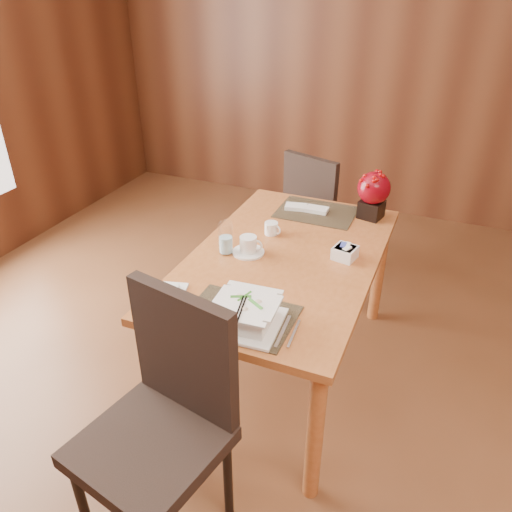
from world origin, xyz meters
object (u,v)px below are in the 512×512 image
at_px(dining_table, 284,272).
at_px(water_glass, 226,238).
at_px(bread_plate, 167,292).
at_px(far_chair, 318,208).
at_px(soup_setting, 246,314).
at_px(berry_decor, 373,192).
at_px(sugar_caddy, 345,253).
at_px(coffee_cup, 248,246).
at_px(creamer_jug, 271,228).
at_px(near_chair, 165,411).

relative_size(dining_table, water_glass, 8.89).
distance_m(bread_plate, far_chair, 1.64).
distance_m(soup_setting, water_glass, 0.60).
bearing_deg(berry_decor, sugar_caddy, -92.64).
distance_m(coffee_cup, bread_plate, 0.51).
xyz_separation_m(dining_table, soup_setting, (0.05, -0.59, 0.15)).
relative_size(berry_decor, bread_plate, 1.72).
height_order(soup_setting, creamer_jug, soup_setting).
bearing_deg(dining_table, sugar_caddy, 17.58).
xyz_separation_m(creamer_jug, sugar_caddy, (0.43, -0.10, -0.00)).
bearing_deg(far_chair, water_glass, 101.15).
bearing_deg(sugar_caddy, creamer_jug, 166.40).
height_order(near_chair, far_chair, near_chair).
bearing_deg(berry_decor, near_chair, -104.80).
bearing_deg(berry_decor, coffee_cup, -126.61).
height_order(coffee_cup, near_chair, near_chair).
height_order(dining_table, berry_decor, berry_decor).
height_order(creamer_jug, near_chair, near_chair).
bearing_deg(bread_plate, soup_setting, -9.49).
xyz_separation_m(creamer_jug, bread_plate, (-0.22, -0.71, -0.03)).
relative_size(creamer_jug, near_chair, 0.09).
distance_m(sugar_caddy, near_chair, 1.16).
relative_size(coffee_cup, berry_decor, 0.59).
xyz_separation_m(dining_table, near_chair, (-0.11, -0.98, -0.07)).
relative_size(creamer_jug, far_chair, 0.10).
height_order(water_glass, creamer_jug, water_glass).
bearing_deg(creamer_jug, near_chair, -69.97).
xyz_separation_m(bread_plate, far_chair, (0.23, 1.60, -0.23)).
relative_size(coffee_cup, near_chair, 0.16).
bearing_deg(water_glass, dining_table, 17.11).
xyz_separation_m(creamer_jug, far_chair, (0.01, 0.89, -0.26)).
xyz_separation_m(coffee_cup, water_glass, (-0.10, -0.04, 0.04)).
relative_size(dining_table, berry_decor, 5.46).
bearing_deg(water_glass, far_chair, 82.81).
relative_size(sugar_caddy, berry_decor, 0.39).
relative_size(sugar_caddy, bread_plate, 0.67).
height_order(berry_decor, far_chair, berry_decor).
bearing_deg(water_glass, creamer_jug, 64.30).
distance_m(dining_table, soup_setting, 0.61).
bearing_deg(near_chair, dining_table, 95.22).
bearing_deg(near_chair, berry_decor, 86.99).
bearing_deg(bread_plate, dining_table, 54.50).
xyz_separation_m(coffee_cup, creamer_jug, (0.03, 0.24, -0.01)).
distance_m(coffee_cup, near_chair, 0.96).
bearing_deg(coffee_cup, dining_table, 14.46).
bearing_deg(sugar_caddy, water_glass, -162.65).
xyz_separation_m(soup_setting, bread_plate, (-0.42, 0.07, -0.05)).
bearing_deg(coffee_cup, berry_decor, 53.39).
xyz_separation_m(coffee_cup, sugar_caddy, (0.46, 0.14, -0.01)).
bearing_deg(soup_setting, dining_table, 90.51).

